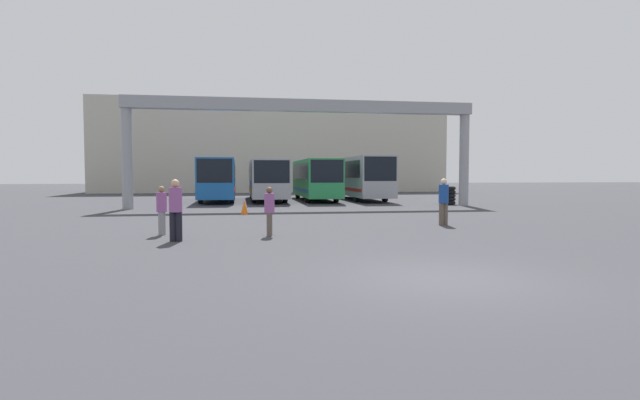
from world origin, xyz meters
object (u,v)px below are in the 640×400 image
at_px(pedestrian_mid_right, 444,200).
at_px(bus_slot_0, 218,177).
at_px(bus_slot_2, 316,177).
at_px(pedestrian_far_center, 269,210).
at_px(traffic_cone, 244,207).
at_px(bus_slot_3, 360,176).
at_px(pedestrian_near_right, 176,209).
at_px(tire_stack, 448,195).
at_px(pedestrian_near_center, 162,209).
at_px(bus_slot_1, 267,178).

bearing_deg(pedestrian_mid_right, bus_slot_0, 106.90).
bearing_deg(bus_slot_2, pedestrian_far_center, -102.60).
height_order(bus_slot_0, traffic_cone, bus_slot_0).
bearing_deg(pedestrian_mid_right, pedestrian_far_center, -171.55).
bearing_deg(bus_slot_0, pedestrian_far_center, -83.23).
bearing_deg(bus_slot_3, pedestrian_near_right, -116.27).
height_order(bus_slot_3, traffic_cone, bus_slot_3).
bearing_deg(bus_slot_3, tire_stack, -59.15).
bearing_deg(pedestrian_far_center, pedestrian_near_right, 116.56).
distance_m(pedestrian_far_center, pedestrian_near_right, 3.00).
bearing_deg(pedestrian_near_center, bus_slot_1, 1.47).
relative_size(pedestrian_near_center, pedestrian_far_center, 1.02).
bearing_deg(tire_stack, bus_slot_1, 147.64).
bearing_deg(bus_slot_1, bus_slot_0, -166.52).
height_order(bus_slot_2, pedestrian_near_right, bus_slot_2).
relative_size(bus_slot_0, pedestrian_near_right, 5.46).
xyz_separation_m(bus_slot_1, pedestrian_mid_right, (5.85, -19.90, -0.77)).
height_order(bus_slot_2, pedestrian_near_center, bus_slot_2).
bearing_deg(tire_stack, bus_slot_3, 120.85).
relative_size(pedestrian_far_center, pedestrian_mid_right, 0.87).
xyz_separation_m(bus_slot_3, pedestrian_near_right, (-11.27, -22.84, -0.91)).
xyz_separation_m(pedestrian_near_center, pedestrian_near_right, (0.66, -1.70, 0.13)).
distance_m(bus_slot_1, pedestrian_near_right, 23.44).
distance_m(pedestrian_far_center, tire_stack, 19.52).
bearing_deg(traffic_cone, bus_slot_3, 54.97).
xyz_separation_m(traffic_cone, tire_stack, (13.36, 6.02, 0.24)).
bearing_deg(pedestrian_far_center, bus_slot_1, 5.79).
distance_m(bus_slot_1, pedestrian_far_center, 22.22).
xyz_separation_m(bus_slot_0, pedestrian_far_center, (2.53, -21.30, -0.94)).
relative_size(traffic_cone, tire_stack, 0.60).
bearing_deg(pedestrian_near_right, bus_slot_0, 98.61).
bearing_deg(pedestrian_mid_right, pedestrian_near_center, 178.49).
distance_m(traffic_cone, tire_stack, 14.65).
bearing_deg(pedestrian_near_right, bus_slot_1, 89.68).
relative_size(bus_slot_0, traffic_cone, 14.00).
height_order(bus_slot_3, pedestrian_far_center, bus_slot_3).
xyz_separation_m(bus_slot_1, pedestrian_near_center, (-4.63, -21.39, -0.88)).
xyz_separation_m(bus_slot_3, pedestrian_near_center, (-11.93, -21.14, -1.04)).
distance_m(bus_slot_2, pedestrian_near_center, 22.19).
relative_size(pedestrian_near_center, traffic_cone, 2.23).
distance_m(bus_slot_2, pedestrian_mid_right, 19.22).
distance_m(bus_slot_1, tire_stack, 13.67).
relative_size(pedestrian_far_center, pedestrian_near_right, 0.86).
bearing_deg(traffic_cone, pedestrian_near_right, -102.23).
relative_size(bus_slot_3, pedestrian_mid_right, 6.19).
bearing_deg(pedestrian_near_center, tire_stack, -35.17).
xyz_separation_m(pedestrian_near_center, traffic_cone, (2.78, 8.08, -0.50)).
bearing_deg(bus_slot_2, bus_slot_3, 8.92).
distance_m(bus_slot_3, pedestrian_far_center, 23.51).
bearing_deg(traffic_cone, bus_slot_0, 98.25).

